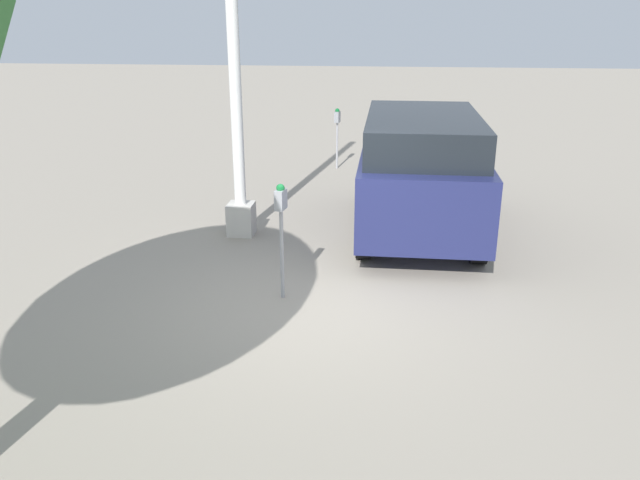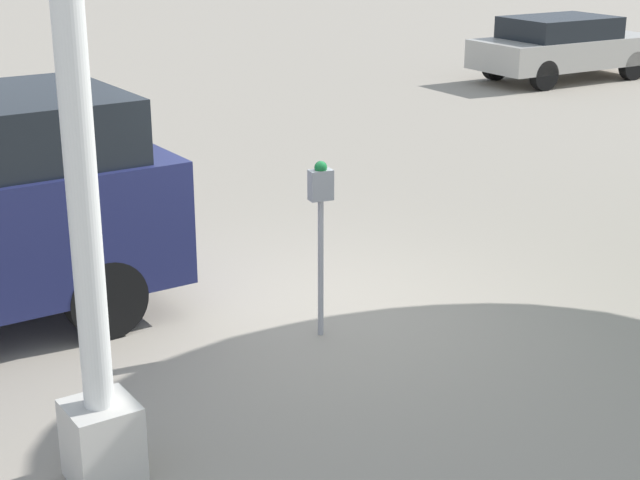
% 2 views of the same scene
% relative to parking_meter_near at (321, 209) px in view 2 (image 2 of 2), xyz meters
% --- Properties ---
extents(ground_plane, '(80.00, 80.00, 0.00)m').
position_rel_parking_meter_near_xyz_m(ground_plane, '(-0.18, -0.44, -1.16)').
color(ground_plane, gray).
extents(parking_meter_near, '(0.22, 0.15, 1.58)m').
position_rel_parking_meter_near_xyz_m(parking_meter_near, '(0.00, 0.00, 0.00)').
color(parking_meter_near, '#9E9EA3').
rests_on(parking_meter_near, ground).
extents(lamp_post, '(0.44, 0.44, 6.98)m').
position_rel_parking_meter_near_xyz_m(lamp_post, '(2.46, 1.14, 1.54)').
color(lamp_post, beige).
rests_on(lamp_post, ground).
extents(car_distant, '(4.23, 1.92, 1.37)m').
position_rel_parking_meter_near_xyz_m(car_distant, '(-11.85, -8.34, -0.42)').
color(car_distant, '#B7B2A8').
rests_on(car_distant, ground).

